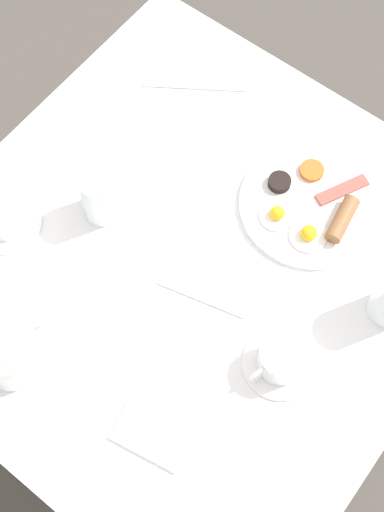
# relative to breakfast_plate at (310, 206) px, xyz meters

# --- Properties ---
(ground_plane) EXTENTS (8.00, 8.00, 0.00)m
(ground_plane) POSITION_rel_breakfast_plate_xyz_m (-0.11, -0.23, -0.76)
(ground_plane) COLOR #4C4742
(table) EXTENTS (0.93, 0.97, 0.75)m
(table) POSITION_rel_breakfast_plate_xyz_m (-0.11, -0.23, -0.09)
(table) COLOR white
(table) RESTS_ON ground_plane
(breakfast_plate) EXTENTS (0.27, 0.27, 0.04)m
(breakfast_plate) POSITION_rel_breakfast_plate_xyz_m (0.00, 0.00, 0.00)
(breakfast_plate) COLOR white
(breakfast_plate) RESTS_ON table
(teapot_near) EXTENTS (0.11, 0.21, 0.13)m
(teapot_near) POSITION_rel_breakfast_plate_xyz_m (-0.24, -0.57, 0.04)
(teapot_near) COLOR white
(teapot_near) RESTS_ON table
(teacup_with_saucer_left) EXTENTS (0.13, 0.13, 0.07)m
(teacup_with_saucer_left) POSITION_rel_breakfast_plate_xyz_m (-0.44, -0.38, 0.02)
(teacup_with_saucer_left) COLOR white
(teacup_with_saucer_left) RESTS_ON table
(teacup_with_saucer_right) EXTENTS (0.13, 0.13, 0.07)m
(teacup_with_saucer_right) POSITION_rel_breakfast_plate_xyz_m (0.13, -0.29, 0.02)
(teacup_with_saucer_right) COLOR white
(teacup_with_saucer_right) RESTS_ON table
(water_glass_tall) EXTENTS (0.07, 0.07, 0.12)m
(water_glass_tall) POSITION_rel_breakfast_plate_xyz_m (-0.31, -0.24, 0.05)
(water_glass_tall) COLOR white
(water_glass_tall) RESTS_ON table
(napkin_folded) EXTENTS (0.14, 0.09, 0.01)m
(napkin_folded) POSITION_rel_breakfast_plate_xyz_m (0.03, -0.52, -0.01)
(napkin_folded) COLOR white
(napkin_folded) RESTS_ON table
(fork_by_plate) EXTENTS (0.17, 0.06, 0.00)m
(fork_by_plate) POSITION_rel_breakfast_plate_xyz_m (-0.05, -0.27, -0.01)
(fork_by_plate) COLOR silver
(fork_by_plate) RESTS_ON table
(knife_by_plate) EXTENTS (0.19, 0.14, 0.00)m
(knife_by_plate) POSITION_rel_breakfast_plate_xyz_m (-0.35, 0.09, -0.01)
(knife_by_plate) COLOR silver
(knife_by_plate) RESTS_ON table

